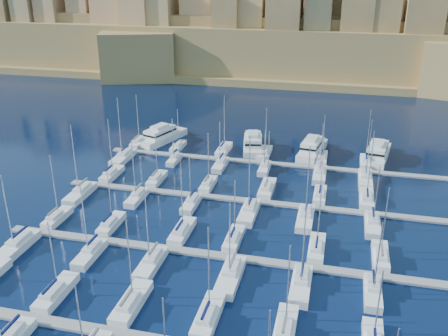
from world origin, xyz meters
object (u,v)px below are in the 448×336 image
(motor_yacht_c, at_px, (312,148))
(motor_yacht_d, at_px, (377,153))
(sailboat_4, at_px, (285,329))
(motor_yacht_a, at_px, (161,136))
(sailboat_2, at_px, (131,303))
(motor_yacht_b, at_px, (253,143))

(motor_yacht_c, height_order, motor_yacht_d, same)
(sailboat_4, distance_m, motor_yacht_a, 82.43)
(motor_yacht_a, bearing_deg, sailboat_4, -58.22)
(sailboat_4, bearing_deg, motor_yacht_d, 78.01)
(motor_yacht_d, bearing_deg, motor_yacht_c, -178.84)
(motor_yacht_a, bearing_deg, sailboat_2, -73.36)
(sailboat_2, bearing_deg, motor_yacht_d, 61.76)
(motor_yacht_b, distance_m, motor_yacht_d, 32.18)
(motor_yacht_b, height_order, motor_yacht_d, same)
(sailboat_4, xyz_separation_m, motor_yacht_c, (-1.62, 69.70, 0.98))
(motor_yacht_c, xyz_separation_m, motor_yacht_d, (16.49, 0.33, 0.00))
(sailboat_2, height_order, motor_yacht_d, sailboat_2)
(sailboat_2, relative_size, motor_yacht_c, 0.87)
(sailboat_4, height_order, motor_yacht_b, sailboat_4)
(sailboat_2, xyz_separation_m, sailboat_4, (22.57, -0.34, -0.01))
(motor_yacht_b, distance_m, motor_yacht_c, 15.69)
(sailboat_2, distance_m, motor_yacht_a, 72.78)
(motor_yacht_b, xyz_separation_m, motor_yacht_c, (15.69, -0.04, 0.00))
(sailboat_4, relative_size, motor_yacht_a, 0.79)
(sailboat_4, distance_m, motor_yacht_c, 69.73)
(motor_yacht_c, bearing_deg, sailboat_2, -106.81)
(motor_yacht_a, height_order, motor_yacht_b, same)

